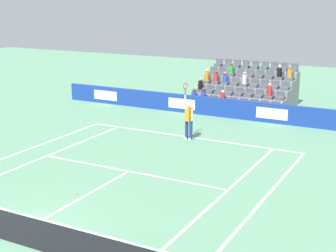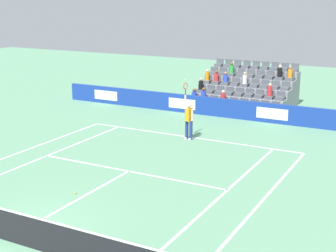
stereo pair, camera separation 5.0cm
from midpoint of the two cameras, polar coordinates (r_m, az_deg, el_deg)
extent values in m
plane|color=#669E77|center=(14.99, -18.13, -12.30)|extent=(80.00, 80.00, 0.00)
cube|color=white|center=(24.10, 2.44, -1.27)|extent=(10.97, 0.10, 0.01)
cube|color=white|center=(19.52, -4.58, -5.17)|extent=(8.23, 0.10, 0.01)
cube|color=white|center=(17.11, -10.39, -8.32)|extent=(0.10, 6.40, 0.01)
cube|color=white|center=(21.59, -14.51, -3.64)|extent=(0.10, 11.89, 0.01)
cube|color=white|center=(17.39, 6.23, -7.77)|extent=(0.10, 11.89, 0.01)
cube|color=white|center=(22.51, -17.10, -3.08)|extent=(0.10, 11.89, 0.01)
cube|color=white|center=(16.98, 10.56, -8.51)|extent=(0.10, 11.89, 0.01)
cube|color=white|center=(24.01, 2.34, -1.32)|extent=(0.10, 0.20, 0.01)
cube|color=#193899|center=(28.07, 6.52, 2.05)|extent=(21.48, 0.20, 1.05)
cube|color=white|center=(27.13, 11.71, 1.39)|extent=(1.72, 0.01, 0.59)
cube|color=white|center=(29.04, 1.51, 2.56)|extent=(1.72, 0.01, 0.59)
cube|color=white|center=(31.75, -7.21, 3.49)|extent=(1.72, 0.01, 0.59)
cube|color=black|center=(14.79, -18.27, -10.71)|extent=(11.77, 0.02, 0.92)
cube|color=white|center=(14.60, -18.42, -9.00)|extent=(11.77, 0.04, 0.04)
cylinder|color=navy|center=(23.58, 2.56, -0.50)|extent=(0.16, 0.16, 0.90)
cylinder|color=navy|center=(23.72, 2.09, -0.41)|extent=(0.16, 0.16, 0.90)
cube|color=white|center=(23.69, 2.55, -1.46)|extent=(0.16, 0.28, 0.08)
cube|color=white|center=(23.82, 2.08, -1.36)|extent=(0.16, 0.28, 0.08)
cube|color=orange|center=(23.46, 2.34, 1.31)|extent=(0.28, 0.39, 0.60)
sphere|color=beige|center=(23.36, 2.36, 2.41)|extent=(0.24, 0.24, 0.24)
cylinder|color=beige|center=(23.46, 1.92, 2.84)|extent=(0.09, 0.09, 0.62)
cylinder|color=beige|center=(23.29, 2.71, 1.26)|extent=(0.09, 0.09, 0.56)
cylinder|color=black|center=(23.37, 1.93, 3.92)|extent=(0.04, 0.04, 0.28)
torus|color=red|center=(23.32, 1.94, 4.60)|extent=(0.08, 0.31, 0.31)
sphere|color=#D1E533|center=(23.27, 1.95, 5.27)|extent=(0.07, 0.07, 0.07)
cube|color=gray|center=(29.12, 7.29, 1.84)|extent=(5.58, 0.95, 0.42)
cube|color=#545960|center=(28.30, 12.00, 1.91)|extent=(0.48, 0.44, 0.20)
cube|color=#545960|center=(28.44, 12.14, 2.48)|extent=(0.48, 0.04, 0.30)
cube|color=#545960|center=(28.47, 10.80, 2.04)|extent=(0.48, 0.44, 0.20)
cube|color=#545960|center=(28.61, 10.95, 2.61)|extent=(0.48, 0.04, 0.30)
cube|color=#545960|center=(28.65, 9.62, 2.18)|extent=(0.48, 0.44, 0.20)
cube|color=#545960|center=(28.79, 9.77, 2.74)|extent=(0.48, 0.04, 0.30)
cube|color=#545960|center=(28.85, 8.46, 2.31)|extent=(0.48, 0.44, 0.20)
cube|color=#545960|center=(28.98, 8.61, 2.87)|extent=(0.48, 0.04, 0.30)
cube|color=#545960|center=(29.06, 7.31, 2.44)|extent=(0.48, 0.44, 0.20)
cube|color=#545960|center=(29.19, 7.46, 2.99)|extent=(0.48, 0.04, 0.30)
cube|color=#545960|center=(29.27, 6.17, 2.57)|extent=(0.48, 0.44, 0.20)
cube|color=#545960|center=(29.41, 6.33, 3.11)|extent=(0.48, 0.04, 0.30)
cube|color=#545960|center=(29.50, 5.05, 2.69)|extent=(0.48, 0.44, 0.20)
cube|color=#545960|center=(29.63, 5.22, 3.23)|extent=(0.48, 0.04, 0.30)
cube|color=#545960|center=(29.74, 3.96, 2.81)|extent=(0.48, 0.44, 0.20)
cube|color=#545960|center=(29.87, 4.12, 3.35)|extent=(0.48, 0.04, 0.30)
cube|color=#545960|center=(30.00, 2.87, 2.93)|extent=(0.48, 0.44, 0.20)
cube|color=#545960|center=(30.12, 3.04, 3.46)|extent=(0.48, 0.04, 0.30)
cube|color=gray|center=(29.95, 7.95, 2.59)|extent=(5.58, 0.95, 0.84)
cube|color=#545960|center=(29.11, 12.57, 3.07)|extent=(0.48, 0.44, 0.20)
cube|color=#545960|center=(29.25, 12.71, 3.62)|extent=(0.48, 0.04, 0.30)
cube|color=#545960|center=(29.28, 11.40, 3.20)|extent=(0.48, 0.44, 0.20)
cube|color=#545960|center=(29.42, 11.54, 3.74)|extent=(0.48, 0.04, 0.30)
cube|color=#545960|center=(29.45, 10.25, 3.32)|extent=(0.48, 0.44, 0.20)
cube|color=#545960|center=(29.59, 10.39, 3.86)|extent=(0.48, 0.04, 0.30)
cube|color=#545960|center=(29.64, 9.11, 3.45)|extent=(0.48, 0.44, 0.20)
cube|color=#545960|center=(29.78, 9.26, 3.98)|extent=(0.48, 0.04, 0.30)
cube|color=#545960|center=(29.85, 7.98, 3.56)|extent=(0.48, 0.44, 0.20)
cube|color=#545960|center=(29.98, 8.13, 4.10)|extent=(0.48, 0.04, 0.30)
cube|color=#545960|center=(30.06, 6.87, 3.68)|extent=(0.48, 0.44, 0.20)
cube|color=#545960|center=(30.20, 7.03, 4.21)|extent=(0.48, 0.04, 0.30)
cube|color=#545960|center=(30.28, 5.78, 3.79)|extent=(0.48, 0.44, 0.20)
cube|color=#545960|center=(30.42, 5.94, 4.32)|extent=(0.48, 0.04, 0.30)
cube|color=#545960|center=(30.52, 4.70, 3.90)|extent=(0.48, 0.44, 0.20)
cube|color=#545960|center=(30.65, 4.86, 4.42)|extent=(0.48, 0.04, 0.30)
cube|color=#545960|center=(30.76, 3.64, 4.01)|extent=(0.48, 0.44, 0.20)
cube|color=#545960|center=(30.90, 3.80, 4.52)|extent=(0.48, 0.04, 0.30)
cube|color=gray|center=(30.78, 8.58, 3.29)|extent=(5.58, 0.95, 1.26)
cube|color=#545960|center=(29.94, 13.11, 4.17)|extent=(0.48, 0.44, 0.20)
cube|color=#545960|center=(30.08, 13.24, 4.70)|extent=(0.48, 0.04, 0.30)
cube|color=#545960|center=(30.10, 11.97, 4.29)|extent=(0.48, 0.44, 0.20)
cube|color=#545960|center=(30.24, 12.10, 4.82)|extent=(0.48, 0.04, 0.30)
cube|color=#545960|center=(30.27, 10.84, 4.41)|extent=(0.48, 0.44, 0.20)
cube|color=#545960|center=(30.42, 10.98, 4.93)|extent=(0.48, 0.04, 0.30)
cube|color=#545960|center=(30.45, 9.73, 4.52)|extent=(0.48, 0.44, 0.20)
cube|color=#545960|center=(30.60, 9.87, 5.04)|extent=(0.48, 0.04, 0.30)
cube|color=#545960|center=(30.65, 8.63, 4.63)|extent=(0.48, 0.44, 0.20)
cube|color=#545960|center=(30.79, 8.77, 5.14)|extent=(0.48, 0.04, 0.30)
cube|color=#545960|center=(30.86, 7.54, 4.74)|extent=(0.48, 0.44, 0.20)
cube|color=#545960|center=(31.00, 7.69, 5.25)|extent=(0.48, 0.04, 0.30)
cube|color=#545960|center=(31.08, 6.47, 4.84)|extent=(0.48, 0.44, 0.20)
cube|color=#545960|center=(31.22, 6.62, 5.34)|extent=(0.48, 0.04, 0.30)
cube|color=#545960|center=(31.30, 5.41, 4.94)|extent=(0.48, 0.44, 0.20)
cube|color=#545960|center=(31.45, 5.56, 5.44)|extent=(0.48, 0.04, 0.30)
cube|color=#545960|center=(31.54, 4.37, 5.04)|extent=(0.48, 0.44, 0.20)
cube|color=#545960|center=(31.68, 4.52, 5.53)|extent=(0.48, 0.04, 0.30)
cube|color=gray|center=(31.63, 9.17, 3.96)|extent=(5.58, 0.95, 1.68)
cube|color=#545960|center=(30.77, 13.63, 5.22)|extent=(0.48, 0.44, 0.20)
cube|color=#545960|center=(30.93, 13.75, 5.72)|extent=(0.48, 0.04, 0.30)
cube|color=#545960|center=(30.93, 12.51, 5.33)|extent=(0.48, 0.44, 0.20)
cube|color=#545960|center=(31.08, 12.64, 5.83)|extent=(0.48, 0.04, 0.30)
cube|color=#545960|center=(31.10, 11.41, 5.43)|extent=(0.48, 0.44, 0.20)
cube|color=#545960|center=(31.25, 11.54, 5.94)|extent=(0.48, 0.04, 0.30)
cube|color=#545960|center=(31.28, 10.32, 5.54)|extent=(0.48, 0.44, 0.20)
cube|color=#545960|center=(31.43, 10.45, 6.04)|extent=(0.48, 0.04, 0.30)
cube|color=#545960|center=(31.47, 9.24, 5.64)|extent=(0.48, 0.44, 0.20)
cube|color=#545960|center=(31.62, 9.38, 6.13)|extent=(0.48, 0.04, 0.30)
cube|color=#545960|center=(31.67, 8.18, 5.74)|extent=(0.48, 0.44, 0.20)
cube|color=#545960|center=(31.82, 8.32, 6.23)|extent=(0.48, 0.04, 0.30)
cube|color=#545960|center=(31.88, 7.13, 5.83)|extent=(0.48, 0.44, 0.20)
cube|color=#545960|center=(32.03, 7.27, 6.32)|extent=(0.48, 0.04, 0.30)
cube|color=#545960|center=(32.11, 6.09, 5.92)|extent=(0.48, 0.44, 0.20)
cube|color=#545960|center=(32.25, 6.24, 6.41)|extent=(0.48, 0.04, 0.30)
cube|color=#545960|center=(32.34, 5.07, 6.01)|extent=(0.48, 0.44, 0.20)
cube|color=#545960|center=(32.49, 5.21, 6.49)|extent=(0.48, 0.04, 0.30)
cube|color=gray|center=(32.48, 9.74, 4.59)|extent=(5.58, 0.95, 2.10)
cube|color=#545960|center=(31.62, 14.11, 6.20)|extent=(0.48, 0.44, 0.20)
cube|color=#545960|center=(31.78, 14.23, 6.69)|extent=(0.48, 0.04, 0.30)
cube|color=#545960|center=(31.77, 13.02, 6.31)|extent=(0.48, 0.44, 0.20)
cube|color=#545960|center=(31.93, 13.15, 6.79)|extent=(0.48, 0.04, 0.30)
cube|color=#545960|center=(31.94, 11.95, 6.41)|extent=(0.48, 0.44, 0.20)
cube|color=#545960|center=(32.10, 12.07, 6.89)|extent=(0.48, 0.04, 0.30)
cube|color=#545960|center=(32.11, 10.88, 6.50)|extent=(0.48, 0.44, 0.20)
cube|color=#545960|center=(32.27, 11.01, 6.98)|extent=(0.48, 0.04, 0.30)
cube|color=#545960|center=(32.30, 9.83, 6.60)|extent=(0.48, 0.44, 0.20)
cube|color=#545960|center=(32.45, 9.96, 7.08)|extent=(0.48, 0.04, 0.30)
cube|color=#545960|center=(32.50, 8.78, 6.69)|extent=(0.48, 0.44, 0.20)
cube|color=#545960|center=(32.65, 8.92, 7.16)|extent=(0.48, 0.04, 0.30)
cube|color=#545960|center=(32.70, 7.75, 6.78)|extent=(0.48, 0.44, 0.20)
cube|color=#545960|center=(32.86, 7.89, 7.25)|extent=(0.48, 0.04, 0.30)
cube|color=#545960|center=(32.92, 6.73, 6.86)|extent=(0.48, 0.44, 0.20)
cube|color=#545960|center=(33.07, 6.88, 7.33)|extent=(0.48, 0.04, 0.30)
cube|color=#545960|center=(33.15, 5.73, 6.94)|extent=(0.48, 0.44, 0.20)
cube|color=#545960|center=(33.30, 5.87, 7.41)|extent=(0.48, 0.04, 0.30)
cylinder|color=orange|center=(30.77, 13.69, 5.87)|extent=(0.28, 0.28, 0.49)
sphere|color=#9E7251|center=(30.72, 13.73, 6.51)|extent=(0.20, 0.20, 0.20)
cylinder|color=red|center=(29.26, 11.47, 3.92)|extent=(0.28, 0.28, 0.53)
sphere|color=#D3A884|center=(29.19, 11.50, 4.62)|extent=(0.20, 0.20, 0.20)
cylinder|color=orange|center=(31.53, 4.42, 5.69)|extent=(0.28, 0.28, 0.52)
sphere|color=beige|center=(31.48, 4.43, 6.34)|extent=(0.20, 0.20, 0.20)
cylinder|color=green|center=(31.88, 7.18, 6.46)|extent=(0.28, 0.28, 0.49)
sphere|color=brown|center=(31.83, 7.20, 7.07)|extent=(0.20, 0.20, 0.20)
cylinder|color=blue|center=(29.98, 2.92, 3.54)|extent=(0.28, 0.28, 0.43)
sphere|color=brown|center=(29.92, 2.93, 4.13)|extent=(0.20, 0.20, 0.20)
cylinder|color=white|center=(30.64, 8.69, 5.30)|extent=(0.28, 0.28, 0.52)
sphere|color=#D3A884|center=(30.58, 8.71, 5.97)|extent=(0.20, 0.20, 0.20)
cylinder|color=blue|center=(29.72, 4.01, 3.52)|extent=(0.28, 0.28, 0.54)
sphere|color=brown|center=(29.65, 4.02, 4.22)|extent=(0.20, 0.20, 0.20)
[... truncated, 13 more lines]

